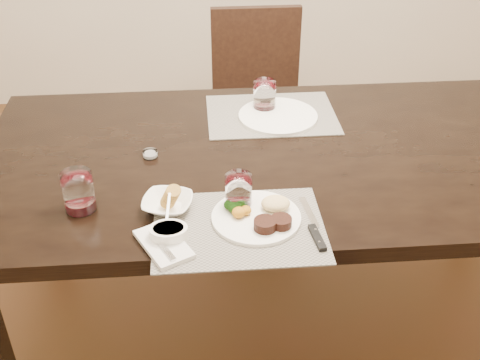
{
  "coord_description": "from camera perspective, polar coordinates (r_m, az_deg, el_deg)",
  "views": [
    {
      "loc": [
        -0.3,
        -1.66,
        1.75
      ],
      "look_at": [
        -0.18,
        -0.26,
        0.82
      ],
      "focal_mm": 45.0,
      "sensor_mm": 36.0,
      "label": 1
    }
  ],
  "objects": [
    {
      "name": "ground_plane",
      "position": [
        2.43,
        3.84,
        -12.67
      ],
      "size": [
        4.5,
        4.5,
        0.0
      ],
      "primitive_type": "plane",
      "color": "#4C3418",
      "rests_on": "ground"
    },
    {
      "name": "cracker_bowl",
      "position": [
        1.69,
        -6.88,
        -2.2
      ],
      "size": [
        0.17,
        0.17,
        0.06
      ],
      "rotation": [
        0.0,
        0.0,
        -0.23
      ],
      "color": "white",
      "rests_on": "placemat_near"
    },
    {
      "name": "placemat_far",
      "position": [
        2.19,
        2.99,
        6.22
      ],
      "size": [
        0.46,
        0.34,
        0.0
      ],
      "primitive_type": "cube",
      "color": "slate",
      "rests_on": "dining_table"
    },
    {
      "name": "chair_far",
      "position": [
        2.9,
        1.66,
        7.94
      ],
      "size": [
        0.42,
        0.42,
        0.9
      ],
      "color": "black",
      "rests_on": "ground"
    },
    {
      "name": "sauce_ramekin",
      "position": [
        1.58,
        -6.78,
        -5.0
      ],
      "size": [
        0.1,
        0.15,
        0.08
      ],
      "rotation": [
        0.0,
        0.0,
        -0.16
      ],
      "color": "white",
      "rests_on": "placemat_near"
    },
    {
      "name": "placemat_near",
      "position": [
        1.62,
        -0.11,
        -4.54
      ],
      "size": [
        0.46,
        0.34,
        0.0
      ],
      "primitive_type": "cube",
      "color": "slate",
      "rests_on": "dining_table"
    },
    {
      "name": "dining_table",
      "position": [
        2.01,
        4.55,
        0.67
      ],
      "size": [
        2.0,
        1.0,
        0.75
      ],
      "color": "black",
      "rests_on": "ground"
    },
    {
      "name": "salt_cellar",
      "position": [
        1.95,
        -8.51,
        2.43
      ],
      "size": [
        0.05,
        0.05,
        0.02
      ],
      "rotation": [
        0.0,
        0.0,
        -0.15
      ],
      "color": "white",
      "rests_on": "dining_table"
    },
    {
      "name": "dinner_plate",
      "position": [
        1.64,
        1.96,
        -3.36
      ],
      "size": [
        0.25,
        0.25,
        0.04
      ],
      "rotation": [
        0.0,
        0.0,
        -0.39
      ],
      "color": "white",
      "rests_on": "placemat_near"
    },
    {
      "name": "wine_glass_side",
      "position": [
        1.72,
        -15.04,
        -1.24
      ],
      "size": [
        0.09,
        0.09,
        0.12
      ],
      "rotation": [
        0.0,
        0.0,
        0.09
      ],
      "color": "white",
      "rests_on": "dining_table"
    },
    {
      "name": "wine_glass_far",
      "position": [
        2.19,
        2.34,
        7.84
      ],
      "size": [
        0.08,
        0.08,
        0.11
      ],
      "rotation": [
        0.0,
        0.0,
        -0.42
      ],
      "color": "white",
      "rests_on": "placemat_far"
    },
    {
      "name": "steak_knife",
      "position": [
        1.61,
        7.14,
        -4.83
      ],
      "size": [
        0.04,
        0.24,
        0.01
      ],
      "rotation": [
        0.0,
        0.0,
        0.12
      ],
      "color": "white",
      "rests_on": "placemat_near"
    },
    {
      "name": "wine_glass_near",
      "position": [
        1.67,
        -0.14,
        -1.24
      ],
      "size": [
        0.07,
        0.07,
        0.1
      ],
      "rotation": [
        0.0,
        0.0,
        0.17
      ],
      "color": "white",
      "rests_on": "placemat_near"
    },
    {
      "name": "napkin_fork",
      "position": [
        1.57,
        -7.26,
        -6.04
      ],
      "size": [
        0.17,
        0.2,
        0.02
      ],
      "rotation": [
        0.0,
        0.0,
        0.48
      ],
      "color": "silver",
      "rests_on": "placemat_near"
    },
    {
      "name": "far_plate",
      "position": [
        2.16,
        3.62,
        6.07
      ],
      "size": [
        0.28,
        0.28,
        0.01
      ],
      "primitive_type": "cylinder",
      "color": "white",
      "rests_on": "placemat_far"
    }
  ]
}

